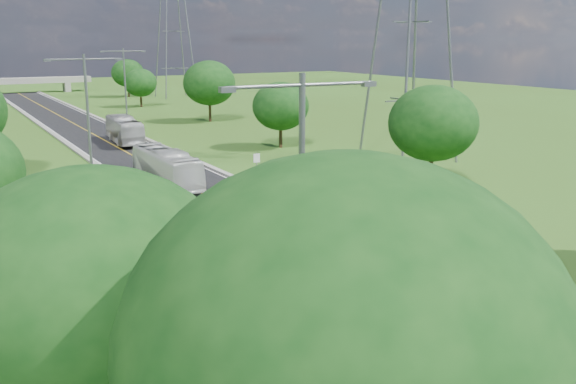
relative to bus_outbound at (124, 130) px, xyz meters
name	(u,v)px	position (x,y,z in m)	size (l,w,h in m)	color
ground	(118,148)	(-1.49, -2.76, -1.47)	(260.00, 260.00, 0.00)	#355618
road	(104,140)	(-1.49, 3.24, -1.44)	(8.00, 150.00, 0.06)	black
curb_left	(65,142)	(-5.74, 3.24, -1.36)	(0.50, 150.00, 0.22)	gray
curb_right	(141,137)	(2.76, 3.24, -1.36)	(0.50, 150.00, 0.22)	gray
speed_limit_sign	(257,163)	(3.71, -24.78, 0.13)	(0.55, 0.09, 2.40)	slate
overpass	(17,82)	(-1.49, 77.24, 0.94)	(30.00, 3.00, 3.20)	gray
streetlight_near_left	(302,193)	(-7.49, -50.76, 4.47)	(5.90, 0.25, 10.00)	slate
streetlight_mid_left	(87,107)	(-7.49, -17.76, 4.47)	(5.90, 0.25, 10.00)	slate
streetlight_far_right	(125,80)	(4.51, 15.24, 4.47)	(5.90, 0.25, 10.00)	slate
power_tower_near	(413,6)	(20.51, -22.76, 12.53)	(9.00, 6.40, 28.00)	slate
power_tower_far	(173,24)	(24.51, 52.24, 12.53)	(9.00, 6.40, 28.00)	slate
tree_la	(93,295)	(-15.49, -54.76, 3.79)	(7.14, 7.14, 8.30)	black
tree_lf	(345,346)	(-12.49, -60.76, 4.41)	(7.98, 7.98, 9.28)	black
tree_rb	(433,123)	(14.51, -32.76, 3.48)	(6.72, 6.72, 7.82)	black
tree_rc	(281,106)	(13.51, -10.76, 2.86)	(5.88, 5.88, 6.84)	black
tree_rd	(209,83)	(15.51, 13.24, 3.79)	(7.14, 7.14, 8.30)	black
tree_re	(140,83)	(13.01, 37.24, 2.55)	(5.46, 5.46, 6.35)	black
tree_rf	(128,73)	(16.51, 57.24, 3.17)	(6.30, 6.30, 7.33)	black
bus_outbound	(124,130)	(0.00, 0.00, 0.00)	(2.38, 10.15, 2.83)	beige
bus_inbound	(166,167)	(-2.83, -22.29, -0.02)	(2.35, 10.04, 2.80)	silver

